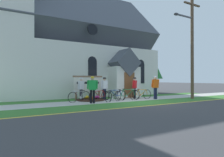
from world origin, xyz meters
TOP-DOWN VIEW (x-y plane):
  - ground at (0.00, 4.00)m, footprint 140.00×140.00m
  - sidewalk_slab at (-1.79, 1.73)m, footprint 32.00×2.13m
  - grass_verge at (-1.79, -0.33)m, footprint 32.00×2.00m
  - church_lawn at (-1.79, 3.64)m, footprint 24.00×1.69m
  - curb_paint_stripe at (-1.79, -1.49)m, footprint 28.00×0.16m
  - church_building at (-2.14, 9.32)m, footprint 15.10×12.04m
  - church_sign at (-2.70, 3.20)m, footprint 2.29×0.20m
  - flower_bed at (-2.69, 2.63)m, footprint 2.01×2.01m
  - bicycle_black at (-1.59, 1.31)m, footprint 1.65×0.65m
  - bicycle_yellow at (-0.32, 1.41)m, footprint 1.75×0.49m
  - bicycle_blue at (1.08, 1.56)m, footprint 1.74×0.15m
  - bicycle_red at (-2.28, 2.08)m, footprint 1.72×0.27m
  - bicycle_silver at (-3.71, 2.18)m, footprint 1.72×0.51m
  - bicycle_orange at (-0.89, 2.19)m, footprint 1.76×0.23m
  - cyclist_in_yellow_jersey at (-1.73, 2.37)m, footprint 0.64×0.37m
  - cyclist_in_blue_jersey at (0.85, 2.15)m, footprint 0.60×0.43m
  - cyclist_in_orange_jersey at (-3.40, 2.73)m, footprint 0.58×0.49m
  - cyclist_in_red_jersey at (1.93, 0.97)m, footprint 0.69×0.30m
  - cyclist_in_white_jersey at (-3.26, 1.04)m, footprint 0.60×0.41m
  - utility_pole at (4.70, -0.11)m, footprint 3.12×0.28m
  - roadside_conifer at (6.04, 7.10)m, footprint 3.91×3.91m
  - distant_hill at (-1.89, 75.45)m, footprint 90.44×45.41m

SIDE VIEW (x-z plane):
  - ground at x=0.00m, z-range 0.00..0.00m
  - distant_hill at x=-1.89m, z-range -12.17..12.17m
  - curb_paint_stripe at x=-1.79m, z-range 0.00..0.01m
  - grass_verge at x=-1.79m, z-range 0.00..0.01m
  - church_lawn at x=-1.79m, z-range 0.00..0.01m
  - sidewalk_slab at x=-1.79m, z-range 0.00..0.01m
  - flower_bed at x=-2.69m, z-range -0.09..0.25m
  - bicycle_red at x=-2.28m, z-range -0.03..0.76m
  - bicycle_orange at x=-0.89m, z-range -0.02..0.76m
  - bicycle_black at x=-1.59m, z-range -0.03..0.77m
  - bicycle_silver at x=-3.71m, z-range -0.02..0.76m
  - bicycle_blue at x=1.08m, z-range -0.03..0.78m
  - bicycle_yellow at x=-0.32m, z-range -0.04..0.82m
  - cyclist_in_orange_jersey at x=-3.40m, z-range 0.14..1.78m
  - cyclist_in_yellow_jersey at x=-1.73m, z-range 0.14..1.82m
  - cyclist_in_blue_jersey at x=0.85m, z-range 0.14..1.82m
  - cyclist_in_white_jersey at x=-3.26m, z-range 0.15..1.87m
  - cyclist_in_red_jersey at x=1.93m, z-range 0.17..1.95m
  - church_sign at x=-2.70m, z-range 0.26..2.06m
  - roadside_conifer at x=6.04m, z-range 0.81..6.91m
  - church_building at x=-2.14m, z-range -1.90..10.97m
  - utility_pole at x=4.70m, z-range 0.47..9.26m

